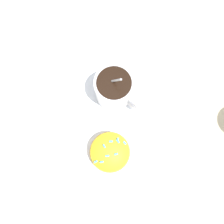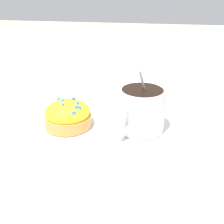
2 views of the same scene
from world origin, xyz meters
TOP-DOWN VIEW (x-y plane):
  - ground_plane at (0.00, 0.00)m, footprint 3.00×3.00m
  - paper_napkin at (0.00, 0.00)m, footprint 0.37×0.38m
  - coffee_cup at (0.06, -0.00)m, footprint 0.08×0.10m
  - frosted_pastry at (-0.06, -0.01)m, footprint 0.08×0.08m

SIDE VIEW (x-z plane):
  - ground_plane at x=0.00m, z-range 0.00..0.00m
  - paper_napkin at x=0.00m, z-range 0.00..0.00m
  - frosted_pastry at x=-0.06m, z-range 0.00..0.05m
  - coffee_cup at x=0.06m, z-range -0.01..0.10m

